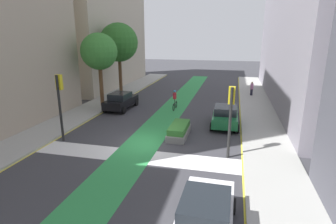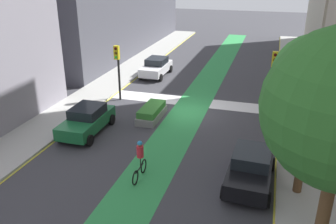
% 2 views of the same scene
% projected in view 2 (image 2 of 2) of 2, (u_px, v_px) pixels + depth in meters
% --- Properties ---
extents(ground_plane, '(120.00, 120.00, 0.00)m').
position_uv_depth(ground_plane, '(185.00, 112.00, 23.96)').
color(ground_plane, '#38383D').
extents(bike_lane_paint, '(2.40, 60.00, 0.01)m').
position_uv_depth(bike_lane_paint, '(188.00, 112.00, 23.91)').
color(bike_lane_paint, '#2D8C47').
rests_on(bike_lane_paint, ground_plane).
extents(crosswalk_band, '(12.00, 1.80, 0.01)m').
position_uv_depth(crosswalk_band, '(192.00, 102.00, 25.74)').
color(crosswalk_band, silver).
rests_on(crosswalk_band, ground_plane).
extents(sidewalk_left, '(3.00, 60.00, 0.15)m').
position_uv_depth(sidewalk_left, '(303.00, 124.00, 21.96)').
color(sidewalk_left, '#9E9E99').
rests_on(sidewalk_left, ground_plane).
extents(curb_stripe_left, '(0.16, 60.00, 0.01)m').
position_uv_depth(curb_stripe_left, '(278.00, 122.00, 22.38)').
color(curb_stripe_left, yellow).
rests_on(curb_stripe_left, ground_plane).
extents(sidewalk_right, '(3.00, 60.00, 0.15)m').
position_uv_depth(sidewalk_right, '(86.00, 100.00, 25.91)').
color(sidewalk_right, '#9E9E99').
rests_on(sidewalk_right, ground_plane).
extents(curb_stripe_right, '(0.16, 60.00, 0.01)m').
position_uv_depth(curb_stripe_right, '(104.00, 103.00, 25.55)').
color(curb_stripe_right, yellow).
rests_on(curb_stripe_right, ground_plane).
extents(traffic_signal_near_right, '(0.35, 0.52, 4.02)m').
position_uv_depth(traffic_signal_near_right, '(118.00, 62.00, 24.98)').
color(traffic_signal_near_right, black).
rests_on(traffic_signal_near_right, ground_plane).
extents(traffic_signal_near_left, '(0.35, 0.52, 4.31)m').
position_uv_depth(traffic_signal_near_left, '(273.00, 72.00, 22.09)').
color(traffic_signal_near_left, black).
rests_on(traffic_signal_near_left, ground_plane).
extents(car_white_right_near, '(2.06, 4.22, 1.57)m').
position_uv_depth(car_white_right_near, '(156.00, 67.00, 31.57)').
color(car_white_right_near, silver).
rests_on(car_white_right_near, ground_plane).
extents(car_black_left_far, '(2.15, 4.26, 1.57)m').
position_uv_depth(car_black_left_far, '(251.00, 167.00, 15.84)').
color(car_black_left_far, black).
rests_on(car_black_left_far, ground_plane).
extents(car_green_right_far, '(2.07, 4.22, 1.57)m').
position_uv_depth(car_green_right_far, '(87.00, 120.00, 20.75)').
color(car_green_right_far, '#196033').
rests_on(car_green_right_far, ground_plane).
extents(cyclist_in_lane, '(0.32, 1.73, 1.86)m').
position_uv_depth(cyclist_in_lane, '(140.00, 159.00, 16.21)').
color(cyclist_in_lane, black).
rests_on(cyclist_in_lane, ground_plane).
extents(street_tree_near, '(3.33, 3.33, 6.75)m').
position_uv_depth(street_tree_near, '(315.00, 79.00, 13.39)').
color(street_tree_near, brown).
rests_on(street_tree_near, sidewalk_left).
extents(median_planter, '(1.20, 2.99, 0.85)m').
position_uv_depth(median_planter, '(152.00, 113.00, 22.80)').
color(median_planter, slate).
rests_on(median_planter, ground_plane).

